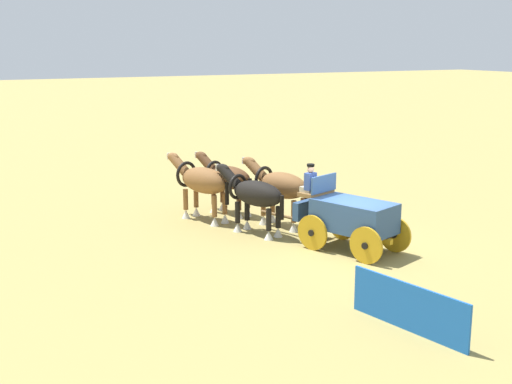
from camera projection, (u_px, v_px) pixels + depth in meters
The scene contains 7 objects.
ground_plane at pixel (353, 251), 20.85m from camera, with size 220.00×220.00×0.00m, color #9E8C4C.
show_wagon at pixel (349, 216), 20.72m from camera, with size 5.36×2.64×2.60m.
draft_horse_rear_near at pixel (254, 195), 22.49m from camera, with size 2.99×1.53×2.21m.
draft_horse_rear_off at pixel (280, 187), 23.40m from camera, with size 2.96×1.54×2.29m.
draft_horse_lead_near at pixel (202, 182), 24.20m from camera, with size 3.13×1.61×2.30m.
draft_horse_lead_off at pixel (227, 179), 25.15m from camera, with size 2.88×1.49×2.21m.
sponsor_banner at pixel (408, 307), 14.96m from camera, with size 3.20×0.06×1.10m, color #1959B2.
Camera 1 is at (-16.38, 11.80, 6.29)m, focal length 47.17 mm.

